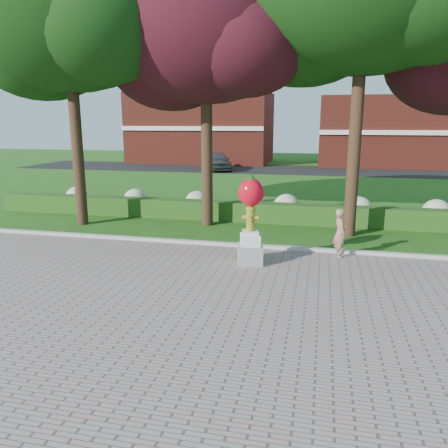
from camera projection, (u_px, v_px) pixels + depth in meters
name	position (u px, v px, depth m)	size (l,w,h in m)	color
ground	(222.00, 279.00, 11.57)	(100.00, 100.00, 0.00)	#284E13
walkway	(172.00, 354.00, 7.76)	(40.00, 14.00, 0.04)	gray
curb	(243.00, 246.00, 14.40)	(40.00, 0.18, 0.15)	#ADADA5
lawn_hedge	(260.00, 212.00, 18.13)	(24.00, 0.70, 0.80)	#1D3F12
hydrangea_row	(276.00, 205.00, 18.92)	(20.10, 1.10, 0.99)	beige
street	(294.00, 170.00, 38.16)	(50.00, 8.00, 0.02)	black
building_left	(202.00, 128.00, 45.22)	(14.00, 8.00, 7.00)	maroon
building_right	(384.00, 132.00, 41.42)	(12.00, 8.00, 6.40)	maroon
tree_far_left	(66.00, 14.00, 16.12)	(9.00, 7.68, 11.66)	black
tree_mid_left	(204.00, 32.00, 16.14)	(8.25, 7.04, 10.69)	black
hydrant_sculpture	(251.00, 218.00, 12.40)	(0.84, 0.84, 2.56)	gray
woman	(340.00, 233.00, 13.20)	(0.54, 0.36, 1.49)	#A76E5F
parked_car	(217.00, 161.00, 37.62)	(1.88, 4.67, 1.59)	#3B3F42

